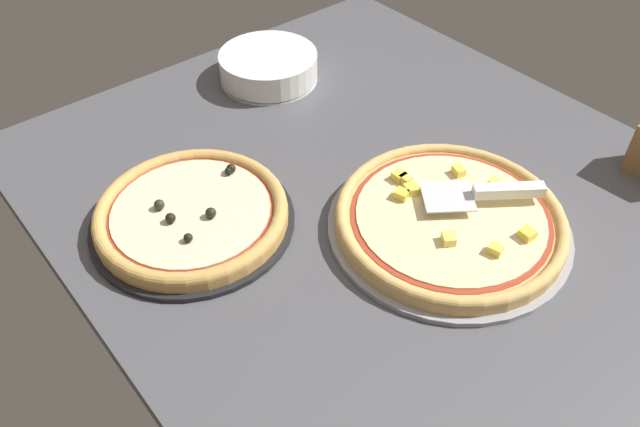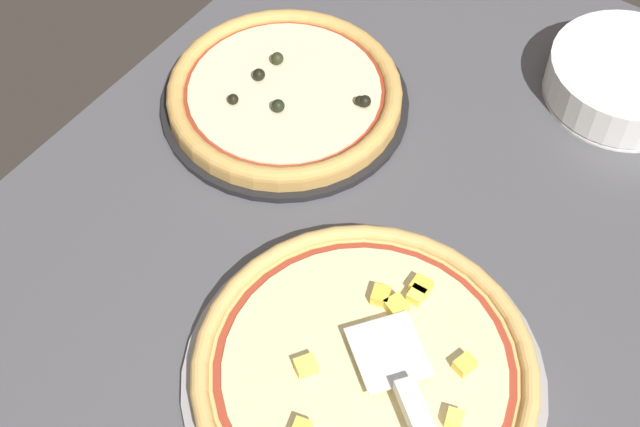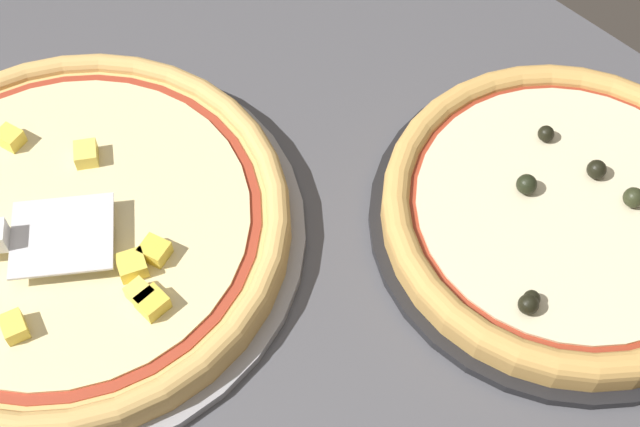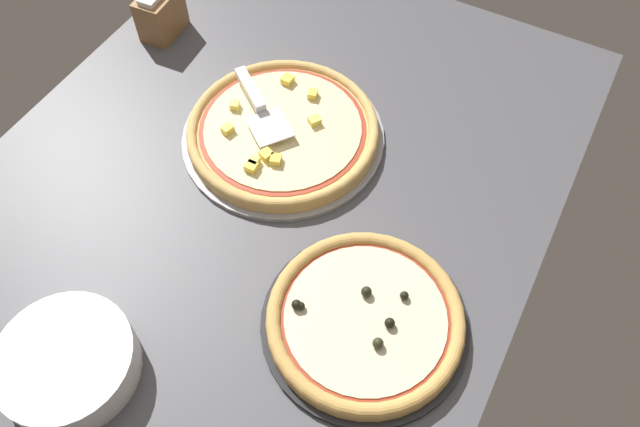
% 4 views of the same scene
% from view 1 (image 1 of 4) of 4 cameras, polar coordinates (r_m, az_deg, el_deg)
% --- Properties ---
extents(ground_plane, '(1.35, 1.06, 0.04)m').
position_cam_1_polar(ground_plane, '(1.12, 7.12, 0.12)').
color(ground_plane, '#4C4C51').
extents(pizza_pan_front, '(0.41, 0.41, 0.01)m').
position_cam_1_polar(pizza_pan_front, '(1.08, 11.64, -1.22)').
color(pizza_pan_front, '#939399').
rests_on(pizza_pan_front, ground_plane).
extents(pizza_front, '(0.39, 0.39, 0.04)m').
position_cam_1_polar(pizza_front, '(1.06, 11.79, -0.41)').
color(pizza_front, '#DBAD60').
rests_on(pizza_front, pizza_pan_front).
extents(pizza_pan_back, '(0.35, 0.35, 0.01)m').
position_cam_1_polar(pizza_pan_back, '(1.09, -11.53, -0.70)').
color(pizza_pan_back, black).
rests_on(pizza_pan_back, ground_plane).
extents(pizza_back, '(0.33, 0.33, 0.04)m').
position_cam_1_polar(pizza_back, '(1.07, -11.68, 0.07)').
color(pizza_back, tan).
rests_on(pizza_back, pizza_pan_back).
extents(serving_spatula, '(0.16, 0.19, 0.02)m').
position_cam_1_polar(serving_spatula, '(1.08, 15.72, 1.92)').
color(serving_spatula, silver).
rests_on(serving_spatula, pizza_front).
extents(plate_stack, '(0.22, 0.22, 0.06)m').
position_cam_1_polar(plate_stack, '(1.43, -4.73, 13.23)').
color(plate_stack, white).
rests_on(plate_stack, ground_plane).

